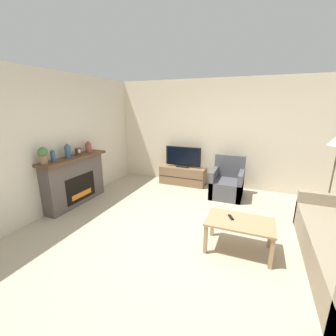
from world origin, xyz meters
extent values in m
plane|color=tan|center=(0.00, 0.00, 0.00)|extent=(24.00, 24.00, 0.00)
cube|color=beige|center=(0.00, 2.64, 1.35)|extent=(12.00, 0.06, 2.70)
cube|color=beige|center=(-2.83, 0.00, 1.35)|extent=(0.06, 12.00, 2.70)
cube|color=#564C47|center=(-2.66, 0.30, 0.49)|extent=(0.29, 1.46, 0.99)
cube|color=black|center=(-2.51, 0.30, 0.38)|extent=(0.01, 0.80, 0.54)
cube|color=orange|center=(-2.51, 0.30, 0.23)|extent=(0.01, 0.56, 0.11)
cube|color=brown|center=(-2.63, 0.30, 1.01)|extent=(0.41, 1.58, 0.05)
cylinder|color=#385670|center=(-2.64, -0.18, 1.14)|extent=(0.08, 0.08, 0.20)
sphere|color=#385670|center=(-2.64, -0.18, 1.25)|extent=(0.05, 0.05, 0.05)
cylinder|color=#385670|center=(-2.64, 0.18, 1.16)|extent=(0.12, 0.12, 0.24)
sphere|color=#385670|center=(-2.64, 0.18, 1.29)|extent=(0.07, 0.07, 0.07)
cylinder|color=#994C3D|center=(-2.64, 0.77, 1.14)|extent=(0.14, 0.14, 0.20)
sphere|color=#994C3D|center=(-2.64, 0.77, 1.25)|extent=(0.07, 0.07, 0.07)
cube|color=brown|center=(-2.64, 0.45, 1.11)|extent=(0.07, 0.11, 0.15)
cylinder|color=white|center=(-2.60, 0.45, 1.13)|extent=(0.00, 0.08, 0.08)
cylinder|color=#936B4C|center=(-2.64, -0.38, 1.12)|extent=(0.12, 0.12, 0.15)
sphere|color=#477038|center=(-2.64, -0.38, 1.26)|extent=(0.17, 0.17, 0.17)
cube|color=brown|center=(-0.92, 2.35, 0.24)|extent=(1.21, 0.44, 0.47)
cube|color=black|center=(-0.92, 2.13, 0.24)|extent=(1.19, 0.01, 0.01)
cube|color=black|center=(-0.92, 2.35, 0.49)|extent=(0.33, 0.18, 0.04)
cube|color=black|center=(-0.92, 2.35, 0.76)|extent=(0.95, 0.03, 0.50)
cube|color=black|center=(-0.92, 2.33, 0.76)|extent=(0.88, 0.01, 0.45)
cube|color=#4C4C51|center=(0.30, 1.89, 0.20)|extent=(0.70, 0.76, 0.40)
cube|color=#4C4C51|center=(0.30, 2.20, 0.66)|extent=(0.70, 0.14, 0.53)
cube|color=#4C4C51|center=(0.00, 1.89, 0.32)|extent=(0.10, 0.76, 0.64)
cube|color=#4C4C51|center=(0.60, 1.89, 0.32)|extent=(0.10, 0.76, 0.64)
cube|color=#A37F56|center=(0.75, -0.11, 0.46)|extent=(0.94, 0.57, 0.03)
cube|color=#A37F56|center=(0.32, -0.35, 0.22)|extent=(0.05, 0.05, 0.44)
cube|color=#A37F56|center=(1.18, -0.35, 0.22)|extent=(0.05, 0.05, 0.44)
cube|color=#A37F56|center=(0.32, 0.14, 0.22)|extent=(0.05, 0.05, 0.44)
cube|color=#A37F56|center=(1.18, 0.14, 0.22)|extent=(0.05, 0.05, 0.44)
cube|color=black|center=(0.61, -0.06, 0.48)|extent=(0.10, 0.15, 0.02)
cube|color=gray|center=(2.06, 1.09, 0.31)|extent=(0.89, 0.11, 0.63)
cylinder|color=black|center=(2.14, 1.42, 0.01)|extent=(0.30, 0.30, 0.01)
cylinder|color=brown|center=(2.14, 1.42, 0.71)|extent=(0.03, 0.03, 1.38)
camera|label=1|loc=(0.88, -3.15, 2.05)|focal=24.00mm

